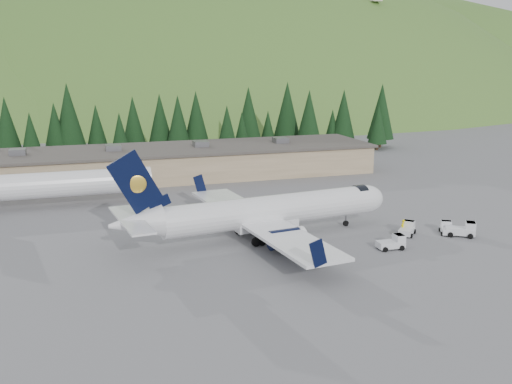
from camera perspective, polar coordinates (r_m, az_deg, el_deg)
The scene contains 11 objects.
ground at distance 66.64m, azimuth 1.58°, elevation -4.47°, with size 600.00×600.00×0.00m, color #5C5C60.
airliner at distance 65.37m, azimuth 0.81°, elevation -2.07°, with size 34.07×32.05×11.30m.
second_airliner at distance 83.70m, azimuth -19.99°, elevation 0.74°, with size 27.50×11.00×10.05m.
baggage_tug_a at distance 64.00m, azimuth 13.53°, elevation -4.94°, with size 3.03×1.93×1.57m.
baggage_tug_b at distance 70.81m, azimuth 20.00°, elevation -3.56°, with size 3.64×3.20×1.75m.
baggage_tug_c at distance 71.35m, azimuth 18.53°, elevation -3.46°, with size 2.39×2.88×1.38m.
terminal_building at distance 100.76m, azimuth -8.30°, elevation 2.99°, with size 71.00×17.00×6.10m.
baggage_tug_d at distance 69.58m, azimuth 14.89°, elevation -3.57°, with size 3.00×3.02×1.51m.
ramp_worker at distance 69.45m, azimuth 14.46°, elevation -3.40°, with size 0.65×0.43×1.78m, color #F9DF00.
tree_line at distance 121.74m, azimuth -9.81°, elevation 6.96°, with size 110.72×15.25×14.33m.
hills at distance 295.95m, azimuth -2.07°, elevation -7.21°, with size 614.00×330.00×300.00m.
Camera 1 is at (-21.10, -59.90, 20.19)m, focal length 40.00 mm.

